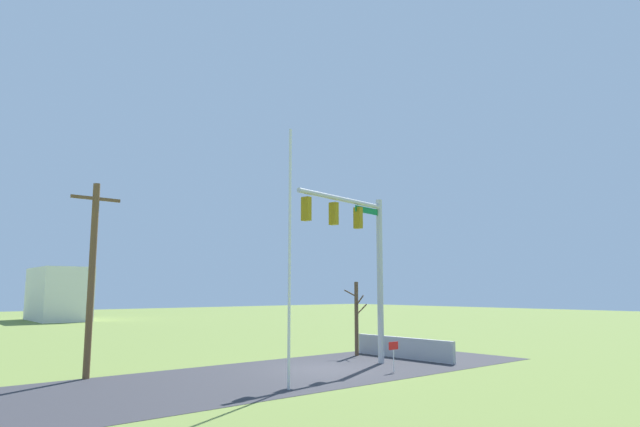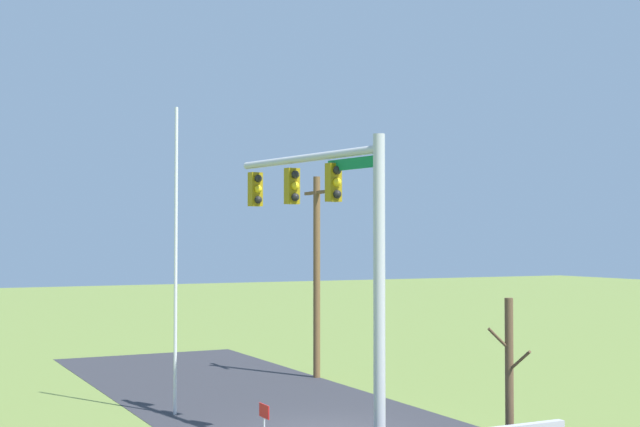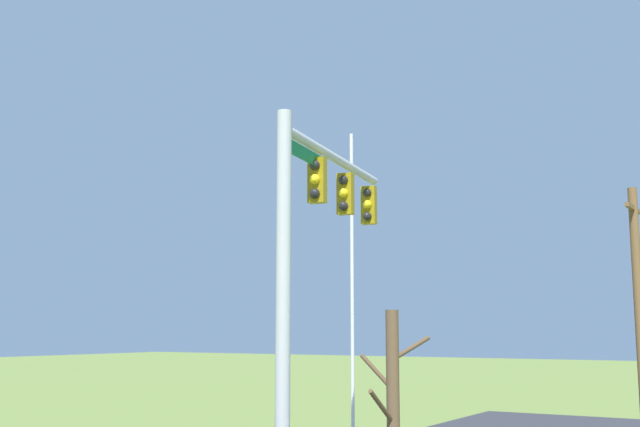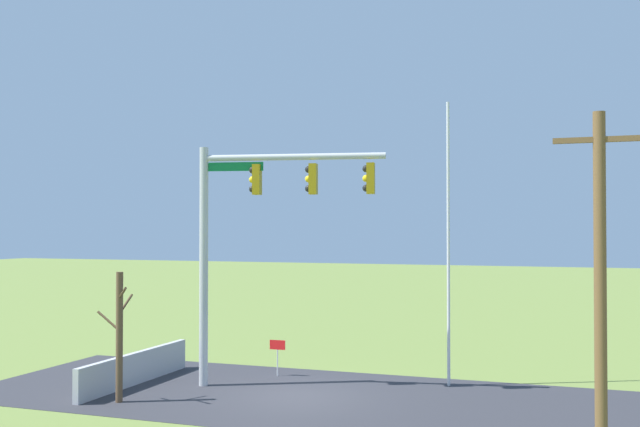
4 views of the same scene
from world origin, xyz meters
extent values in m
plane|color=olive|center=(0.00, 0.00, 0.00)|extent=(160.00, 160.00, 0.00)
cube|color=#2D2D33|center=(-4.00, 0.00, 0.01)|extent=(28.00, 8.00, 0.01)
cube|color=#B7B5AD|center=(4.32, -0.33, 0.00)|extent=(6.00, 6.00, 0.01)
cube|color=#A8A8AD|center=(5.49, 0.20, 0.51)|extent=(0.20, 6.01, 1.02)
cylinder|color=#B2B5BA|center=(3.32, -0.33, 3.80)|extent=(0.28, 0.28, 7.61)
cylinder|color=#B2B5BA|center=(0.46, -0.85, 7.26)|extent=(5.76, 1.23, 0.20)
cube|color=#0F7238|center=(2.29, -0.52, 6.98)|extent=(1.78, 0.35, 0.28)
cube|color=#937A0F|center=(1.60, -0.64, 6.56)|extent=(0.30, 0.40, 0.96)
sphere|color=black|center=(1.75, -0.61, 6.86)|extent=(0.22, 0.22, 0.22)
sphere|color=yellow|center=(1.75, -0.61, 6.56)|extent=(0.22, 0.22, 0.22)
sphere|color=black|center=(1.75, -0.61, 6.26)|extent=(0.22, 0.22, 0.22)
cube|color=#937A0F|center=(-0.17, -0.96, 6.56)|extent=(0.30, 0.40, 0.96)
sphere|color=black|center=(-0.03, -0.93, 6.86)|extent=(0.22, 0.22, 0.22)
sphere|color=yellow|center=(-0.03, -0.93, 6.56)|extent=(0.22, 0.22, 0.22)
sphere|color=black|center=(-0.03, -0.93, 6.26)|extent=(0.22, 0.22, 0.22)
cube|color=#937A0F|center=(-1.95, -1.28, 6.56)|extent=(0.30, 0.40, 0.96)
sphere|color=black|center=(-1.80, -1.25, 6.86)|extent=(0.22, 0.22, 0.22)
sphere|color=yellow|center=(-1.80, -1.25, 6.56)|extent=(0.22, 0.22, 0.22)
sphere|color=black|center=(-1.80, -1.25, 6.26)|extent=(0.22, 0.22, 0.22)
cylinder|color=silver|center=(-4.05, -2.94, 4.53)|extent=(0.10, 0.10, 9.07)
cylinder|color=brown|center=(-8.45, 3.90, 3.76)|extent=(0.26, 0.26, 7.52)
cube|color=brown|center=(-8.45, 3.90, 6.92)|extent=(1.90, 0.12, 0.12)
cylinder|color=brown|center=(4.52, 2.49, 1.88)|extent=(0.20, 0.20, 3.76)
cylinder|color=brown|center=(4.89, 2.49, 2.32)|extent=(0.78, 0.07, 0.57)
cylinder|color=brown|center=(4.29, 2.69, 3.17)|extent=(0.54, 0.47, 0.39)
cylinder|color=brown|center=(4.50, 2.21, 2.81)|extent=(0.12, 0.61, 0.55)
cylinder|color=silver|center=(1.69, -2.54, 0.45)|extent=(0.04, 0.04, 0.90)
cube|color=red|center=(1.69, -2.54, 1.06)|extent=(0.56, 0.02, 0.32)
camera|label=1|loc=(-15.78, -18.13, 3.33)|focal=30.93mm
camera|label=2|loc=(21.01, -10.78, 5.09)|focal=49.33mm
camera|label=3|loc=(15.62, 7.92, 3.45)|focal=44.69mm
camera|label=4|loc=(-8.11, 20.86, 5.03)|focal=41.83mm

